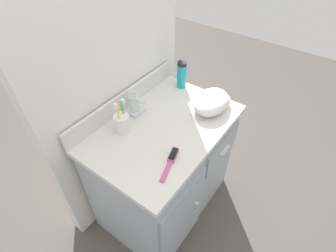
{
  "coord_description": "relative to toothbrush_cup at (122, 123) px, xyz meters",
  "views": [
    {
      "loc": [
        -0.83,
        -0.64,
        1.73
      ],
      "look_at": [
        0.0,
        -0.03,
        0.77
      ],
      "focal_mm": 28.0,
      "sensor_mm": 36.0,
      "label": 1
    }
  ],
  "objects": [
    {
      "name": "hand_towel",
      "position": [
        0.44,
        -0.3,
        -0.0
      ],
      "size": [
        0.26,
        0.19,
        0.11
      ],
      "color": "white",
      "rests_on": "vanity"
    },
    {
      "name": "hairbrush",
      "position": [
        -0.02,
        -0.33,
        -0.04
      ],
      "size": [
        0.2,
        0.08,
        0.03
      ],
      "rotation": [
        0.0,
        0.0,
        0.29
      ],
      "color": "#C1517F",
      "rests_on": "vanity"
    },
    {
      "name": "sink_faucet",
      "position": [
        0.15,
        0.03,
        -0.01
      ],
      "size": [
        0.09,
        0.09,
        0.14
      ],
      "color": "silver",
      "rests_on": "vanity"
    },
    {
      "name": "soap_dispenser",
      "position": [
        0.15,
        0.05,
        0.01
      ],
      "size": [
        0.05,
        0.05,
        0.15
      ],
      "color": "silver",
      "rests_on": "vanity"
    },
    {
      "name": "vanity",
      "position": [
        0.15,
        -0.16,
        -0.41
      ],
      "size": [
        0.87,
        0.6,
        0.75
      ],
      "color": "#9EA8B2",
      "rests_on": "ground_plane"
    },
    {
      "name": "toothbrush_cup",
      "position": [
        0.0,
        0.0,
        0.0
      ],
      "size": [
        0.08,
        0.08,
        0.2
      ],
      "color": "white",
      "rests_on": "vanity"
    },
    {
      "name": "backsplash",
      "position": [
        0.15,
        0.12,
        0.0
      ],
      "size": [
        0.87,
        0.02,
        0.11
      ],
      "color": "silver",
      "rests_on": "vanity"
    },
    {
      "name": "wall_back",
      "position": [
        0.15,
        0.18,
        0.29
      ],
      "size": [
        1.05,
        0.08,
        2.2
      ],
      "primitive_type": "cube",
      "color": "silver",
      "rests_on": "ground_plane"
    },
    {
      "name": "shaving_cream_can",
      "position": [
        0.53,
        -0.02,
        0.03
      ],
      "size": [
        0.06,
        0.06,
        0.18
      ],
      "color": "teal",
      "rests_on": "vanity"
    },
    {
      "name": "ground_plane",
      "position": [
        0.15,
        -0.16,
        -0.81
      ],
      "size": [
        6.0,
        6.0,
        0.0
      ],
      "primitive_type": "plane",
      "color": "#4C4742"
    }
  ]
}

